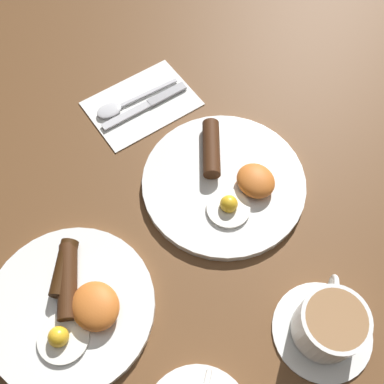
% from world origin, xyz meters
% --- Properties ---
extents(ground_plane, '(3.00, 3.00, 0.00)m').
position_xyz_m(ground_plane, '(0.00, 0.00, 0.00)').
color(ground_plane, brown).
extents(breakfast_plate_near, '(0.28, 0.28, 0.05)m').
position_xyz_m(breakfast_plate_near, '(-0.00, -0.00, 0.01)').
color(breakfast_plate_near, white).
rests_on(breakfast_plate_near, ground_plane).
extents(breakfast_plate_far, '(0.25, 0.25, 0.05)m').
position_xyz_m(breakfast_plate_far, '(-0.04, 0.31, 0.01)').
color(breakfast_plate_far, white).
rests_on(breakfast_plate_far, ground_plane).
extents(teacup_near, '(0.15, 0.15, 0.08)m').
position_xyz_m(teacup_near, '(-0.28, 0.03, 0.04)').
color(teacup_near, white).
rests_on(teacup_near, ground_plane).
extents(napkin, '(0.14, 0.20, 0.01)m').
position_xyz_m(napkin, '(0.23, 0.02, 0.00)').
color(napkin, white).
rests_on(napkin, ground_plane).
extents(knife, '(0.02, 0.18, 0.01)m').
position_xyz_m(knife, '(0.22, 0.01, 0.01)').
color(knife, silver).
rests_on(knife, napkin).
extents(spoon, '(0.04, 0.17, 0.01)m').
position_xyz_m(spoon, '(0.25, 0.07, 0.01)').
color(spoon, silver).
rests_on(spoon, napkin).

